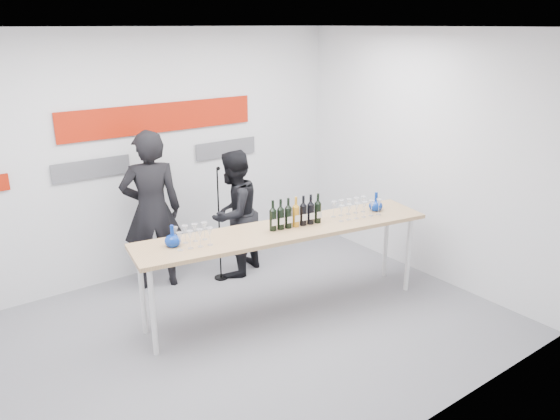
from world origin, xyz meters
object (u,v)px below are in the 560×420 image
Objects in this scene: tasting_table at (286,235)px; mic_stand at (220,246)px; presenter_right at (234,214)px; presenter_left at (152,211)px.

mic_stand is at bearing 108.69° from tasting_table.
tasting_table is 1.21m from mic_stand.
tasting_table is at bearing -66.96° from mic_stand.
tasting_table is 1.16m from presenter_right.
tasting_table is at bearing 139.62° from presenter_left.
presenter_left is at bearing 131.71° from tasting_table.
presenter_right is at bearing 24.08° from mic_stand.
presenter_left reaches higher than presenter_right.
presenter_right is 1.10× the size of mic_stand.
tasting_table is 1.73× the size of presenter_left.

